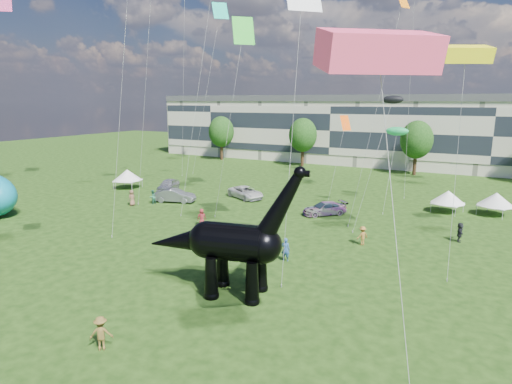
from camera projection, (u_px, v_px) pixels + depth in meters
The scene contains 14 objects.
ground at pixel (165, 281), 29.14m from camera, with size 220.00×220.00×0.00m, color #16330C.
terrace_row at pixel (339, 132), 84.83m from camera, with size 78.00×11.00×12.00m, color beige.
tree_far_left at pixel (221, 129), 87.36m from camera, with size 5.20×5.20×9.44m.
tree_mid_left at pixel (303, 132), 78.92m from camera, with size 5.20×5.20×9.44m.
tree_mid_right at pixel (417, 137), 69.54m from camera, with size 5.20×5.20×9.44m.
dinosaur_sculpture at pixel (229, 244), 26.70m from camera, with size 10.70×3.94×8.72m.
car_silver at pixel (168, 185), 57.90m from camera, with size 1.95×4.86×1.66m, color silver.
car_grey at pixel (175, 196), 51.62m from camera, with size 1.71×4.91×1.62m, color slate.
car_white at pixel (246, 193), 53.65m from camera, with size 2.47×5.36×1.49m, color silver.
car_dark at pixel (325, 208), 45.92m from camera, with size 1.97×4.84×1.40m, color #595960.
gazebo_near at pixel (448, 197), 46.74m from camera, with size 4.26×4.26×2.44m.
gazebo_far at pixel (496, 199), 45.50m from camera, with size 4.68×4.68×2.49m.
gazebo_left at pixel (127, 175), 59.56m from camera, with size 4.66×4.66×2.67m.
visitors at pixel (267, 228), 38.21m from camera, with size 41.31×40.30×1.86m.
Camera 1 is at (18.51, -20.90, 12.07)m, focal length 30.00 mm.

